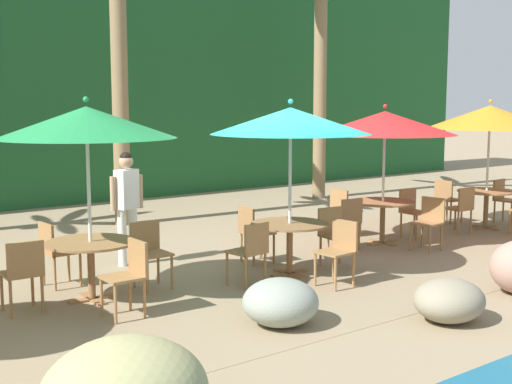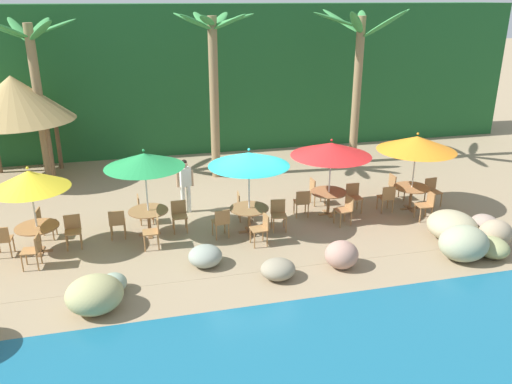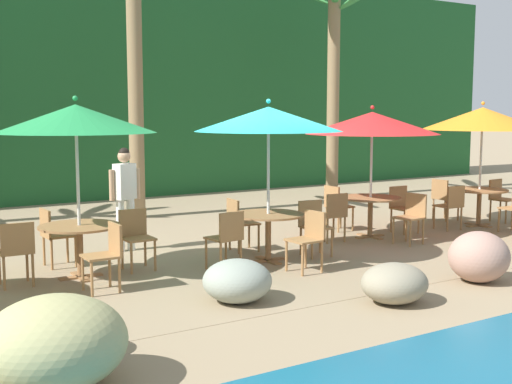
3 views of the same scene
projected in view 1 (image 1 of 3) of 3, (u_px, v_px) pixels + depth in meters
ground_plane at (275, 270)px, 9.98m from camera, size 120.00×120.00×0.00m
terrace_deck at (275, 270)px, 9.98m from camera, size 18.00×5.20×0.01m
foliage_backdrop at (44, 78)px, 16.69m from camera, size 28.00×2.40×6.00m
rock_seawall at (416, 302)px, 7.13m from camera, size 15.26×3.45×0.91m
umbrella_green at (87, 123)px, 8.18m from camera, size 2.15×2.15×2.49m
dining_table_green at (91, 251)px, 8.39m from camera, size 1.10×1.10×0.74m
chair_green_seaward at (149, 249)px, 8.99m from camera, size 0.42×0.43×0.87m
chair_green_inland at (55, 249)px, 8.99m from camera, size 0.45×0.44×0.87m
chair_green_left at (23, 271)px, 7.84m from camera, size 0.43×0.44×0.87m
chair_green_right at (130, 272)px, 7.79m from camera, size 0.43×0.42×0.87m
umbrella_teal at (290, 121)px, 9.44m from camera, size 2.23×2.23×2.47m
dining_table_teal at (290, 232)px, 9.64m from camera, size 1.10×1.10×0.74m
chair_teal_seaward at (334, 232)px, 10.16m from camera, size 0.47×0.47×0.87m
chair_teal_inland at (252, 230)px, 10.32m from camera, size 0.46×0.46×0.87m
chair_teal_left at (251, 249)px, 9.00m from camera, size 0.47×0.48×0.87m
chair_teal_right at (339, 248)px, 9.08m from camera, size 0.46×0.45×0.87m
umbrella_red at (385, 123)px, 11.55m from camera, size 2.40×2.40×2.39m
dining_table_red at (383, 208)px, 11.75m from camera, size 1.10×1.10×0.74m
chair_red_seaward at (412, 209)px, 12.33m from camera, size 0.43×0.43×0.87m
chair_red_inland at (343, 209)px, 12.36m from camera, size 0.44×0.43×0.87m
chair_red_left at (347, 219)px, 11.24m from camera, size 0.46×0.46×0.87m
chair_red_right at (429, 220)px, 11.23m from camera, size 0.48×0.48×0.87m
umbrella_orange at (490, 117)px, 12.95m from camera, size 2.37×2.37×2.47m
dining_table_orange at (486, 197)px, 13.15m from camera, size 1.10×1.10×0.74m
chair_orange_seaward at (504, 197)px, 13.81m from camera, size 0.46×0.47×0.87m
chair_orange_inland at (446, 198)px, 13.78m from camera, size 0.43×0.42×0.87m
chair_orange_left at (461, 207)px, 12.61m from camera, size 0.44×0.44×0.87m
palm_tree_second at (118, 20)px, 13.14m from camera, size 2.76×2.78×5.81m
palm_tree_third at (320, 36)px, 16.84m from camera, size 3.82×3.55×5.89m
waiter_in_white at (127, 200)px, 10.14m from camera, size 0.52×0.31×1.70m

